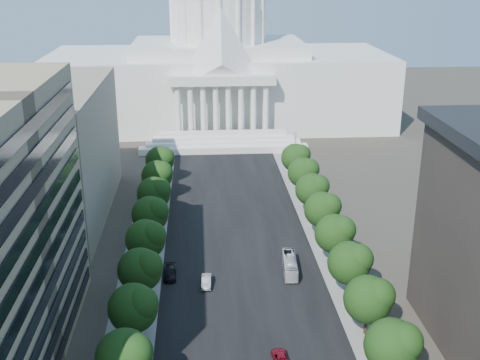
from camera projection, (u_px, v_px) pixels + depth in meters
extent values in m
cube|color=black|center=(235.00, 227.00, 133.14)|extent=(30.00, 260.00, 0.01)
cube|color=gray|center=(149.00, 230.00, 131.90)|extent=(8.00, 260.00, 0.02)
cube|color=gray|center=(320.00, 225.00, 134.38)|extent=(8.00, 260.00, 0.02)
cube|color=white|center=(219.00, 88.00, 218.02)|extent=(120.00, 50.00, 25.00)
cube|color=white|center=(218.00, 47.00, 213.10)|extent=(60.00, 40.00, 4.00)
cube|color=white|center=(222.00, 79.00, 189.97)|extent=(34.00, 8.00, 3.00)
cylinder|color=white|center=(218.00, 18.00, 209.70)|extent=(32.00, 32.00, 16.00)
cube|color=gray|center=(18.00, 154.00, 134.29)|extent=(38.00, 52.00, 30.00)
sphere|color=black|center=(124.00, 357.00, 79.20)|extent=(7.60, 7.60, 7.60)
sphere|color=black|center=(133.00, 353.00, 78.19)|extent=(5.32, 5.32, 5.32)
cylinder|color=#33261C|center=(135.00, 335.00, 92.06)|extent=(0.56, 0.56, 2.94)
sphere|color=black|center=(133.00, 308.00, 90.46)|extent=(7.60, 7.60, 7.60)
sphere|color=black|center=(141.00, 304.00, 89.45)|extent=(5.32, 5.32, 5.32)
cylinder|color=#33261C|center=(141.00, 294.00, 103.32)|extent=(0.56, 0.56, 2.94)
sphere|color=black|center=(140.00, 270.00, 101.72)|extent=(7.60, 7.60, 7.60)
sphere|color=black|center=(147.00, 266.00, 100.71)|extent=(5.32, 5.32, 5.32)
cylinder|color=#33261C|center=(147.00, 262.00, 114.58)|extent=(0.56, 0.56, 2.94)
sphere|color=black|center=(145.00, 239.00, 112.98)|extent=(7.60, 7.60, 7.60)
sphere|color=black|center=(152.00, 235.00, 111.97)|extent=(5.32, 5.32, 5.32)
cylinder|color=#33261C|center=(151.00, 235.00, 125.83)|extent=(0.56, 0.56, 2.94)
sphere|color=black|center=(150.00, 214.00, 124.24)|extent=(7.60, 7.60, 7.60)
sphere|color=black|center=(156.00, 210.00, 123.22)|extent=(5.32, 5.32, 5.32)
cylinder|color=#33261C|center=(155.00, 213.00, 137.09)|extent=(0.56, 0.56, 2.94)
sphere|color=black|center=(154.00, 193.00, 135.50)|extent=(7.60, 7.60, 7.60)
sphere|color=black|center=(159.00, 190.00, 134.48)|extent=(5.32, 5.32, 5.32)
cylinder|color=#33261C|center=(158.00, 194.00, 148.35)|extent=(0.56, 0.56, 2.94)
sphere|color=black|center=(157.00, 176.00, 146.76)|extent=(7.60, 7.60, 7.60)
sphere|color=black|center=(162.00, 172.00, 145.74)|extent=(5.32, 5.32, 5.32)
cylinder|color=#33261C|center=(161.00, 177.00, 159.61)|extent=(0.56, 0.56, 2.94)
sphere|color=black|center=(160.00, 161.00, 158.01)|extent=(7.60, 7.60, 7.60)
sphere|color=black|center=(164.00, 157.00, 157.00)|extent=(5.32, 5.32, 5.32)
sphere|color=black|center=(392.00, 346.00, 81.55)|extent=(7.60, 7.60, 7.60)
sphere|color=black|center=(404.00, 341.00, 80.54)|extent=(5.32, 5.32, 5.32)
cylinder|color=#33261C|center=(366.00, 325.00, 94.41)|extent=(0.56, 0.56, 2.94)
sphere|color=black|center=(368.00, 299.00, 92.81)|extent=(7.60, 7.60, 7.60)
sphere|color=black|center=(378.00, 295.00, 91.80)|extent=(5.32, 5.32, 5.32)
cylinder|color=#33261C|center=(348.00, 287.00, 105.67)|extent=(0.56, 0.56, 2.94)
sphere|color=black|center=(349.00, 263.00, 104.07)|extent=(7.60, 7.60, 7.60)
sphere|color=black|center=(358.00, 259.00, 103.06)|extent=(5.32, 5.32, 5.32)
cylinder|color=#33261C|center=(333.00, 256.00, 116.93)|extent=(0.56, 0.56, 2.94)
sphere|color=black|center=(334.00, 234.00, 115.33)|extent=(7.60, 7.60, 7.60)
sphere|color=black|center=(342.00, 230.00, 114.32)|extent=(5.32, 5.32, 5.32)
cylinder|color=#33261C|center=(321.00, 230.00, 128.19)|extent=(0.56, 0.56, 2.94)
sphere|color=black|center=(322.00, 210.00, 126.59)|extent=(7.60, 7.60, 7.60)
sphere|color=black|center=(329.00, 206.00, 125.58)|extent=(5.32, 5.32, 5.32)
cylinder|color=#33261C|center=(311.00, 208.00, 139.45)|extent=(0.56, 0.56, 2.94)
sphere|color=black|center=(312.00, 189.00, 137.85)|extent=(7.60, 7.60, 7.60)
sphere|color=black|center=(318.00, 186.00, 136.83)|extent=(5.32, 5.32, 5.32)
cylinder|color=#33261C|center=(302.00, 190.00, 150.70)|extent=(0.56, 0.56, 2.94)
sphere|color=black|center=(303.00, 172.00, 149.11)|extent=(7.60, 7.60, 7.60)
sphere|color=black|center=(309.00, 169.00, 148.09)|extent=(5.32, 5.32, 5.32)
cylinder|color=#33261C|center=(295.00, 174.00, 161.96)|extent=(0.56, 0.56, 2.94)
sphere|color=black|center=(295.00, 158.00, 160.37)|extent=(7.60, 7.60, 7.60)
sphere|color=black|center=(301.00, 154.00, 159.35)|extent=(5.32, 5.32, 5.32)
cylinder|color=gray|center=(411.00, 360.00, 81.35)|extent=(0.18, 0.18, 9.00)
cylinder|color=gray|center=(405.00, 333.00, 79.81)|extent=(2.40, 0.14, 0.14)
sphere|color=gray|center=(397.00, 334.00, 79.77)|extent=(0.44, 0.44, 0.44)
cylinder|color=gray|center=(363.00, 271.00, 104.80)|extent=(0.18, 0.18, 9.00)
cylinder|color=gray|center=(358.00, 249.00, 103.26)|extent=(2.40, 0.14, 0.14)
sphere|color=gray|center=(351.00, 250.00, 103.23)|extent=(0.44, 0.44, 0.44)
cylinder|color=gray|center=(332.00, 215.00, 128.26)|extent=(0.18, 0.18, 9.00)
cylinder|color=gray|center=(328.00, 196.00, 126.72)|extent=(2.40, 0.14, 0.14)
sphere|color=gray|center=(322.00, 197.00, 126.68)|extent=(0.44, 0.44, 0.44)
cylinder|color=gray|center=(311.00, 176.00, 151.71)|extent=(0.18, 0.18, 9.00)
cylinder|color=gray|center=(307.00, 160.00, 150.17)|extent=(2.40, 0.14, 0.14)
sphere|color=gray|center=(303.00, 160.00, 150.14)|extent=(0.44, 0.44, 0.44)
cylinder|color=gray|center=(296.00, 147.00, 175.17)|extent=(0.18, 0.18, 9.00)
cylinder|color=gray|center=(292.00, 133.00, 173.63)|extent=(2.40, 0.14, 0.14)
sphere|color=gray|center=(288.00, 134.00, 173.59)|extent=(0.44, 0.44, 0.44)
imported|color=#AFB3B7|center=(206.00, 281.00, 108.73)|extent=(1.95, 5.03, 1.63)
imported|color=maroon|center=(280.00, 357.00, 88.13)|extent=(2.58, 4.84, 1.30)
imported|color=black|center=(170.00, 273.00, 111.66)|extent=(2.43, 5.74, 1.65)
imported|color=silver|center=(290.00, 265.00, 113.40)|extent=(3.19, 10.33, 2.83)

